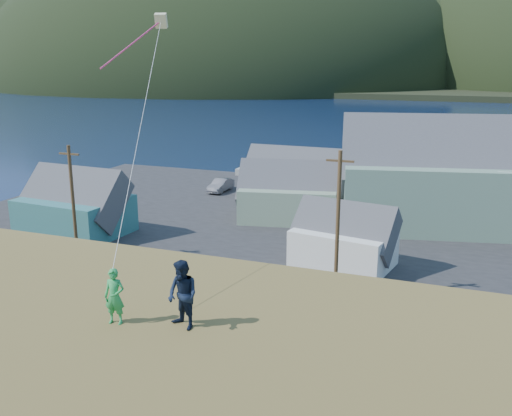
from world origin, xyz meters
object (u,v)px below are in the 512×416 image
Objects in this scene: shed_palegreen_near at (289,194)px; shed_palegreen_far at (294,176)px; kite_flyer_green at (115,296)px; kite_flyer_navy at (183,295)px; shed_white at (344,238)px; wharf at (352,170)px; shed_teal at (74,205)px.

shed_palegreen_near is 7.17m from shed_palegreen_far.
shed_palegreen_near is 0.99× the size of shed_palegreen_far.
shed_palegreen_near is at bearing 90.26° from kite_flyer_green.
kite_flyer_green is at bearing -143.00° from kite_flyer_navy.
shed_palegreen_near is 12.15m from shed_white.
shed_white is 25.52m from kite_flyer_navy.
wharf is at bearing 81.29° from shed_palegreen_far.
shed_teal is at bearing 120.65° from kite_flyer_green.
shed_palegreen_far reaches higher than shed_palegreen_near.
shed_white is at bearing -66.10° from shed_palegreen_near.
kite_flyer_green is at bearing -91.60° from shed_palegreen_near.
kite_flyer_green is at bearing -45.58° from shed_teal.
shed_teal is 33.08m from kite_flyer_green.
shed_white is 4.99× the size of kite_flyer_green.
shed_white is at bearing 78.30° from kite_flyer_green.
kite_flyer_green is (6.13, -35.09, 5.53)m from shed_palegreen_near.
wharf is at bearing 75.78° from shed_palegreen_near.
shed_palegreen_far is at bearing 127.48° from kite_flyer_navy.
shed_palegreen_far is at bearing 127.42° from shed_white.
shed_palegreen_far is at bearing -99.80° from wharf.
shed_teal is 0.91× the size of shed_palegreen_near.
shed_palegreen_near is at bearing 135.46° from shed_white.
kite_flyer_navy is (1.80, 0.40, 0.15)m from kite_flyer_green.
wharf is 58.72m from kite_flyer_navy.
kite_flyer_green is at bearing -78.37° from shed_palegreen_far.
shed_teal is at bearing -126.61° from shed_palegreen_far.
shed_palegreen_near is at bearing 127.35° from kite_flyer_navy.
shed_palegreen_far is 43.12m from kite_flyer_navy.
shed_white is at bearing -79.81° from wharf.
shed_teal is 5.87× the size of kite_flyer_green.
kite_flyer_green reaches higher than shed_teal.
kite_flyer_navy is at bearing -88.63° from shed_palegreen_near.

